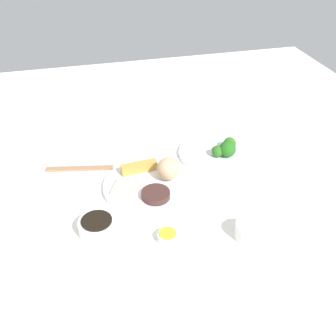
# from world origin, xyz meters

# --- Properties ---
(tabletop) EXTENTS (2.20, 2.20, 0.02)m
(tabletop) POSITION_xyz_m (0.00, 0.00, 0.01)
(tabletop) COLOR white
(tabletop) RESTS_ON ground
(main_plate) EXTENTS (0.27, 0.27, 0.02)m
(main_plate) POSITION_xyz_m (-0.02, -0.03, 0.03)
(main_plate) COLOR white
(main_plate) RESTS_ON tabletop
(rice_scoop) EXTENTS (0.07, 0.07, 0.07)m
(rice_scoop) POSITION_xyz_m (-0.09, -0.04, 0.07)
(rice_scoop) COLOR tan
(rice_scoop) RESTS_ON main_plate
(spring_roll) EXTENTS (0.12, 0.04, 0.03)m
(spring_roll) POSITION_xyz_m (-0.01, -0.10, 0.05)
(spring_roll) COLOR gold
(spring_roll) RESTS_ON main_plate
(crab_rangoon_wonton) EXTENTS (0.09, 0.09, 0.01)m
(crab_rangoon_wonton) POSITION_xyz_m (0.05, -0.02, 0.04)
(crab_rangoon_wonton) COLOR beige
(crab_rangoon_wonton) RESTS_ON main_plate
(stir_fry_heap) EXTENTS (0.08, 0.08, 0.02)m
(stir_fry_heap) POSITION_xyz_m (-0.03, 0.04, 0.05)
(stir_fry_heap) COLOR #432722
(stir_fry_heap) RESTS_ON main_plate
(broccoli_plate) EXTENTS (0.24, 0.24, 0.01)m
(broccoli_plate) POSITION_xyz_m (-0.28, -0.15, 0.03)
(broccoli_plate) COLOR white
(broccoli_plate) RESTS_ON tabletop
(broccoli_floret_0) EXTENTS (0.06, 0.06, 0.06)m
(broccoli_floret_0) POSITION_xyz_m (-0.31, -0.12, 0.06)
(broccoli_floret_0) COLOR #23671C
(broccoli_floret_0) RESTS_ON broccoli_plate
(broccoli_floret_1) EXTENTS (0.04, 0.04, 0.04)m
(broccoli_floret_1) POSITION_xyz_m (-0.28, -0.12, 0.05)
(broccoli_floret_1) COLOR #2F6920
(broccoli_floret_1) RESTS_ON broccoli_plate
(broccoli_floret_2) EXTENTS (0.04, 0.04, 0.04)m
(broccoli_floret_2) POSITION_xyz_m (-0.33, -0.15, 0.06)
(broccoli_floret_2) COLOR #38681E
(broccoli_floret_2) RESTS_ON broccoli_plate
(soy_sauce_bowl) EXTENTS (0.10, 0.10, 0.04)m
(soy_sauce_bowl) POSITION_xyz_m (0.15, 0.13, 0.04)
(soy_sauce_bowl) COLOR white
(soy_sauce_bowl) RESTS_ON tabletop
(soy_sauce_bowl_liquid) EXTENTS (0.08, 0.08, 0.00)m
(soy_sauce_bowl_liquid) POSITION_xyz_m (0.15, 0.13, 0.06)
(soy_sauce_bowl_liquid) COLOR black
(soy_sauce_bowl_liquid) RESTS_ON soy_sauce_bowl
(sauce_ramekin_hot_mustard) EXTENTS (0.05, 0.05, 0.02)m
(sauce_ramekin_hot_mustard) POSITION_xyz_m (-0.03, 0.20, 0.03)
(sauce_ramekin_hot_mustard) COLOR white
(sauce_ramekin_hot_mustard) RESTS_ON tabletop
(sauce_ramekin_hot_mustard_liquid) EXTENTS (0.04, 0.04, 0.00)m
(sauce_ramekin_hot_mustard_liquid) POSITION_xyz_m (-0.03, 0.20, 0.04)
(sauce_ramekin_hot_mustard_liquid) COLOR yellow
(sauce_ramekin_hot_mustard_liquid) RESTS_ON sauce_ramekin_hot_mustard
(teacup) EXTENTS (0.07, 0.07, 0.05)m
(teacup) POSITION_xyz_m (-0.23, 0.24, 0.04)
(teacup) COLOR white
(teacup) RESTS_ON tabletop
(chopsticks_pair) EXTENTS (0.22, 0.06, 0.01)m
(chopsticks_pair) POSITION_xyz_m (0.17, -0.18, 0.02)
(chopsticks_pair) COLOR #A17453
(chopsticks_pair) RESTS_ON tabletop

